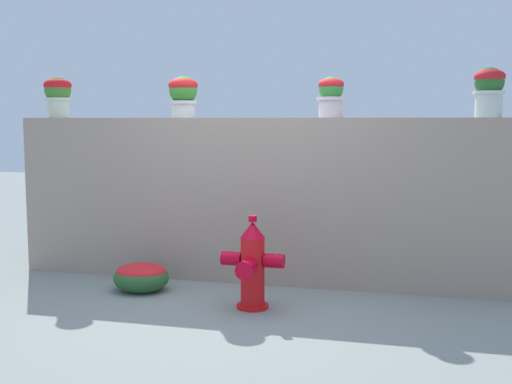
% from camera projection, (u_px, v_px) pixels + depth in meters
% --- Properties ---
extents(ground_plane, '(24.00, 24.00, 0.00)m').
position_uv_depth(ground_plane, '(224.00, 311.00, 5.35)').
color(ground_plane, gray).
extents(stone_wall, '(4.89, 0.29, 1.61)m').
position_uv_depth(stone_wall, '(255.00, 201.00, 6.25)').
color(stone_wall, gray).
rests_on(stone_wall, ground).
extents(potted_plant_0, '(0.29, 0.29, 0.43)m').
position_uv_depth(potted_plant_0, '(58.00, 93.00, 6.70)').
color(potted_plant_0, beige).
rests_on(potted_plant_0, stone_wall).
extents(potted_plant_1, '(0.29, 0.29, 0.41)m').
position_uv_depth(potted_plant_1, '(183.00, 93.00, 6.32)').
color(potted_plant_1, silver).
rests_on(potted_plant_1, stone_wall).
extents(potted_plant_2, '(0.27, 0.27, 0.38)m').
position_uv_depth(potted_plant_2, '(331.00, 94.00, 5.95)').
color(potted_plant_2, silver).
rests_on(potted_plant_2, stone_wall).
extents(potted_plant_3, '(0.27, 0.27, 0.44)m').
position_uv_depth(potted_plant_3, '(489.00, 88.00, 5.57)').
color(potted_plant_3, silver).
rests_on(potted_plant_3, stone_wall).
extents(fire_hydrant, '(0.54, 0.42, 0.79)m').
position_uv_depth(fire_hydrant, '(252.00, 266.00, 5.37)').
color(fire_hydrant, red).
rests_on(fire_hydrant, ground).
extents(flower_bush_left, '(0.52, 0.47, 0.27)m').
position_uv_depth(flower_bush_left, '(141.00, 276.00, 5.96)').
color(flower_bush_left, '#2A582A').
rests_on(flower_bush_left, ground).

